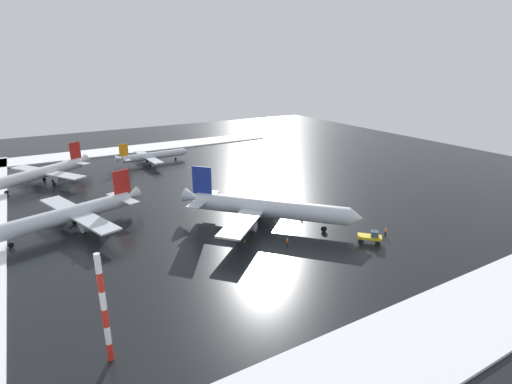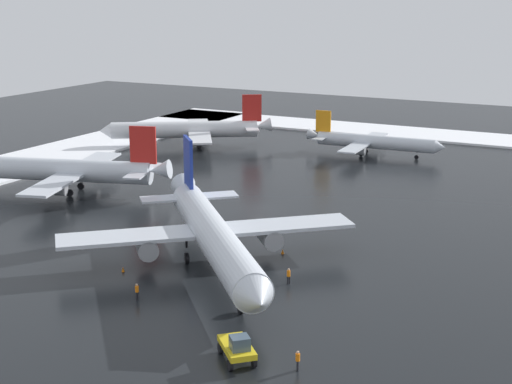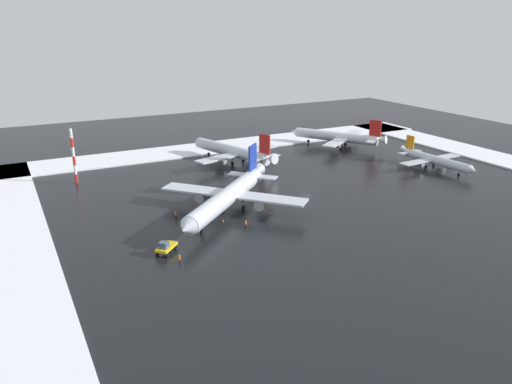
% 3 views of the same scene
% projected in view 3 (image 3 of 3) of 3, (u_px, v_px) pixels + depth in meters
% --- Properties ---
extents(ground_plane, '(240.00, 240.00, 0.00)m').
position_uv_depth(ground_plane, '(306.00, 188.00, 124.36)').
color(ground_plane, black).
extents(snow_bank_far, '(152.00, 16.00, 0.43)m').
position_uv_depth(snow_bank_far, '(224.00, 146.00, 166.28)').
color(snow_bank_far, white).
rests_on(snow_bank_far, ground_plane).
extents(snow_bank_left, '(14.00, 116.00, 0.43)m').
position_uv_depth(snow_bank_left, '(489.00, 156.00, 153.72)').
color(snow_bank_left, white).
rests_on(snow_bank_left, ground_plane).
extents(snow_bank_right, '(14.00, 116.00, 0.43)m').
position_uv_depth(snow_bank_right, '(10.00, 238.00, 94.87)').
color(snow_bank_right, white).
rests_on(snow_bank_right, ground_plane).
extents(airplane_foreground_jet, '(32.40, 30.61, 11.91)m').
position_uv_depth(airplane_foreground_jet, '(228.00, 196.00, 106.79)').
color(airplane_foreground_jet, silver).
rests_on(airplane_foreground_jet, ground_plane).
extents(airplane_far_rear, '(21.68, 26.17, 7.77)m').
position_uv_depth(airplane_far_rear, '(435.00, 160.00, 140.40)').
color(airplane_far_rear, silver).
rests_on(airplane_far_rear, ground_plane).
extents(airplane_distant_tail, '(29.00, 34.44, 10.46)m').
position_uv_depth(airplane_distant_tail, '(233.00, 151.00, 146.36)').
color(airplane_distant_tail, silver).
rests_on(airplane_distant_tail, ground_plane).
extents(airplane_parked_portside, '(25.58, 29.82, 9.99)m').
position_uv_depth(airplane_parked_portside, '(338.00, 137.00, 165.97)').
color(airplane_parked_portside, silver).
rests_on(airplane_parked_portside, ground_plane).
extents(pushback_tug, '(4.84, 4.78, 2.50)m').
position_uv_depth(pushback_tug, '(166.00, 247.00, 88.65)').
color(pushback_tug, gold).
rests_on(pushback_tug, ground_plane).
extents(ground_crew_beside_wing, '(0.36, 0.36, 1.71)m').
position_uv_depth(ground_crew_beside_wing, '(246.00, 224.00, 99.69)').
color(ground_crew_beside_wing, black).
rests_on(ground_crew_beside_wing, ground_plane).
extents(ground_crew_by_nose_gear, '(0.36, 0.36, 1.71)m').
position_uv_depth(ground_crew_by_nose_gear, '(176.00, 215.00, 104.48)').
color(ground_crew_by_nose_gear, black).
rests_on(ground_crew_by_nose_gear, ground_plane).
extents(ground_crew_mid_apron, '(0.36, 0.36, 1.71)m').
position_uv_depth(ground_crew_mid_apron, '(180.00, 259.00, 84.88)').
color(ground_crew_mid_apron, black).
rests_on(ground_crew_mid_apron, ground_plane).
extents(antenna_mast, '(0.70, 0.70, 14.18)m').
position_uv_depth(antenna_mast, '(74.00, 156.00, 126.26)').
color(antenna_mast, red).
rests_on(antenna_mast, ground_plane).
extents(traffic_cone_near_nose, '(0.36, 0.36, 0.55)m').
position_uv_depth(traffic_cone_near_nose, '(192.00, 204.00, 112.43)').
color(traffic_cone_near_nose, orange).
rests_on(traffic_cone_near_nose, ground_plane).
extents(traffic_cone_mid_line, '(0.36, 0.36, 0.55)m').
position_uv_depth(traffic_cone_mid_line, '(271.00, 213.00, 107.61)').
color(traffic_cone_mid_line, orange).
rests_on(traffic_cone_mid_line, ground_plane).
extents(traffic_cone_wingtip_side, '(0.36, 0.36, 0.55)m').
position_uv_depth(traffic_cone_wingtip_side, '(223.00, 220.00, 103.34)').
color(traffic_cone_wingtip_side, orange).
rests_on(traffic_cone_wingtip_side, ground_plane).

